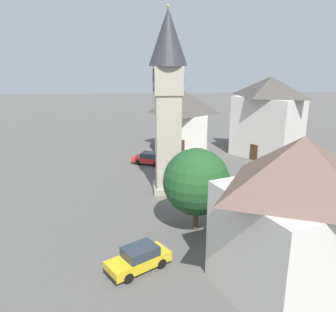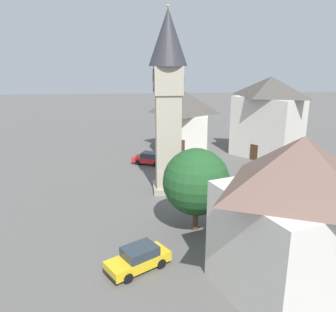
{
  "view_description": "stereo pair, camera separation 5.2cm",
  "coord_description": "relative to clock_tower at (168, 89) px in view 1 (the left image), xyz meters",
  "views": [
    {
      "loc": [
        -32.06,
        2.95,
        12.96
      ],
      "look_at": [
        0.0,
        0.0,
        3.65
      ],
      "focal_mm": 36.17,
      "sensor_mm": 36.0,
      "label": 1
    },
    {
      "loc": [
        -32.06,
        2.9,
        12.96
      ],
      "look_at": [
        0.0,
        0.0,
        3.65
      ],
      "focal_mm": 36.17,
      "sensor_mm": 36.0,
      "label": 2
    }
  ],
  "objects": [
    {
      "name": "building_hall_far",
      "position": [
        11.51,
        -14.55,
        -4.75
      ],
      "size": [
        10.52,
        10.12,
        10.71
      ],
      "color": "beige",
      "rests_on": "ground"
    },
    {
      "name": "tree",
      "position": [
        -8.33,
        -1.39,
        -6.22
      ],
      "size": [
        5.11,
        5.11,
        6.54
      ],
      "color": "brown",
      "rests_on": "ground"
    },
    {
      "name": "building_shop_left",
      "position": [
        -16.03,
        -5.51,
        -5.52
      ],
      "size": [
        9.0,
        9.41,
        9.17
      ],
      "color": "beige",
      "rests_on": "ground"
    },
    {
      "name": "car_silver_kerb",
      "position": [
        -3.47,
        -10.23,
        -9.44
      ],
      "size": [
        2.17,
        4.3,
        1.53
      ],
      "color": "#236B38",
      "rests_on": "ground"
    },
    {
      "name": "ground_plane",
      "position": [
        -0.0,
        -0.0,
        -10.2
      ],
      "size": [
        200.0,
        200.0,
        0.0
      ],
      "primitive_type": "plane",
      "color": "#565451"
    },
    {
      "name": "car_blue_kerb",
      "position": [
        9.08,
        1.55,
        -9.44
      ],
      "size": [
        3.24,
        4.46,
        1.53
      ],
      "color": "red",
      "rests_on": "ground"
    },
    {
      "name": "building_corner_back",
      "position": [
        16.83,
        -3.81,
        -5.84
      ],
      "size": [
        9.29,
        9.1,
        8.52
      ],
      "color": "silver",
      "rests_on": "ground"
    },
    {
      "name": "pedestrian",
      "position": [
        11.37,
        -1.61,
        -9.19
      ],
      "size": [
        0.27,
        0.56,
        1.69
      ],
      "color": "#2D3351",
      "rests_on": "ground"
    },
    {
      "name": "clock_tower",
      "position": [
        0.0,
        0.0,
        0.0
      ],
      "size": [
        3.58,
        3.58,
        17.54
      ],
      "color": "gray",
      "rests_on": "ground"
    },
    {
      "name": "car_red_corner",
      "position": [
        -13.18,
        3.07,
        -9.44
      ],
      "size": [
        3.62,
        4.39,
        1.53
      ],
      "color": "gold",
      "rests_on": "ground"
    }
  ]
}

